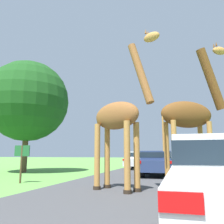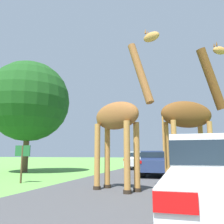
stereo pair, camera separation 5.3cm
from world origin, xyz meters
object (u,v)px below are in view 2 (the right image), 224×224
(giraffe_companion, at_px, (192,114))
(car_queue_left, at_px, (157,162))
(giraffe_near_road, at_px, (119,120))
(tree_centre_back, at_px, (29,101))
(car_verge_right, at_px, (141,160))
(car_queue_right, at_px, (198,159))
(sign_post, at_px, (22,157))

(giraffe_companion, distance_m, car_queue_left, 5.79)
(giraffe_near_road, distance_m, tree_centre_back, 9.94)
(car_queue_left, relative_size, car_verge_right, 0.95)
(car_queue_left, bearing_deg, giraffe_near_road, -96.46)
(giraffe_companion, bearing_deg, tree_centre_back, -147.55)
(giraffe_near_road, relative_size, car_queue_right, 1.06)
(car_queue_left, height_order, sign_post, sign_post)
(giraffe_near_road, height_order, sign_post, giraffe_near_road)
(giraffe_companion, bearing_deg, giraffe_near_road, -105.22)
(sign_post, bearing_deg, car_verge_right, 73.83)
(car_queue_right, bearing_deg, giraffe_near_road, -102.06)
(car_verge_right, bearing_deg, car_queue_left, -72.15)
(giraffe_near_road, xyz_separation_m, tree_centre_back, (-7.72, 5.79, 2.37))
(tree_centre_back, bearing_deg, giraffe_near_road, -36.86)
(car_queue_right, height_order, tree_centre_back, tree_centre_back)
(car_queue_right, height_order, sign_post, sign_post)
(tree_centre_back, bearing_deg, sign_post, -55.36)
(giraffe_companion, relative_size, car_queue_right, 1.08)
(sign_post, bearing_deg, car_queue_left, 44.83)
(car_queue_right, height_order, car_queue_left, car_queue_right)
(tree_centre_back, bearing_deg, car_queue_right, 43.01)
(car_verge_right, distance_m, sign_post, 11.27)
(giraffe_companion, bearing_deg, car_queue_left, 167.32)
(giraffe_near_road, xyz_separation_m, car_verge_right, (-1.21, 11.72, -1.56))
(giraffe_near_road, relative_size, car_verge_right, 1.21)
(tree_centre_back, relative_size, sign_post, 4.87)
(tree_centre_back, height_order, sign_post, tree_centre_back)
(giraffe_near_road, distance_m, giraffe_companion, 2.44)
(giraffe_near_road, bearing_deg, car_queue_right, -166.77)
(car_queue_right, xyz_separation_m, tree_centre_back, (-11.19, -10.44, 3.92))
(car_verge_right, height_order, tree_centre_back, tree_centre_back)
(giraffe_near_road, distance_m, sign_post, 4.61)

